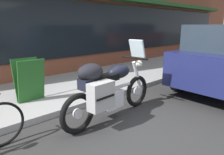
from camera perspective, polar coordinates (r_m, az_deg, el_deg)
ground_plane at (r=3.46m, az=3.62°, el=-14.80°), size 80.00×80.00×0.00m
sidewalk_curb at (r=12.28m, az=23.67°, el=5.39°), size 30.00×2.68×0.12m
touring_motorcycle at (r=3.63m, az=-1.08°, el=-2.92°), size 2.23×0.75×1.41m
sandwich_board_sign at (r=4.66m, az=-21.82°, el=-0.62°), size 0.55×0.41×0.89m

